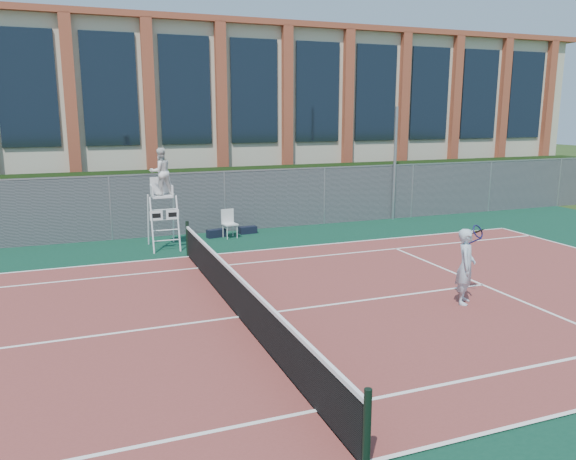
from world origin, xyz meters
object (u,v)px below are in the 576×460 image
object	(u,v)px
tennis_player	(466,266)
umpire_chair	(161,175)
steel_pole	(395,164)
plastic_chair	(229,221)

from	to	relation	value
tennis_player	umpire_chair	bearing A→B (deg)	124.83
steel_pole	plastic_chair	world-z (taller)	steel_pole
steel_pole	plastic_chair	bearing A→B (deg)	-172.49
steel_pole	tennis_player	bearing A→B (deg)	-112.48
plastic_chair	tennis_player	size ratio (longest dim) A/B	0.57
plastic_chair	tennis_player	world-z (taller)	tennis_player
plastic_chair	umpire_chair	bearing A→B (deg)	-163.39
umpire_chair	plastic_chair	bearing A→B (deg)	16.61
umpire_chair	tennis_player	bearing A→B (deg)	-55.17
steel_pole	tennis_player	xyz separation A→B (m)	(-4.00, -9.67, -1.37)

